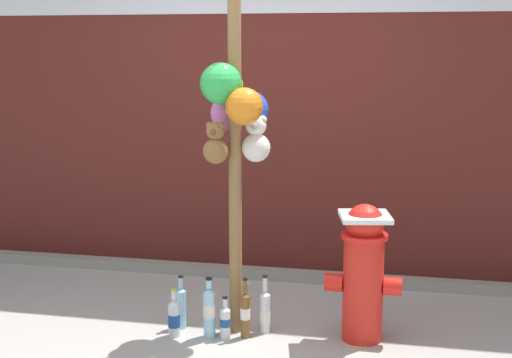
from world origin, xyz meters
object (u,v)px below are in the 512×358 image
Objects in this scene: bottle_0 at (225,321)px; fire_hydrant at (363,270)px; bottle_5 at (174,318)px; memorial_post at (235,80)px; bottle_4 at (209,311)px; bottle_2 at (245,313)px; bottle_1 at (181,306)px; bottle_3 at (265,311)px.

fire_hydrant is at bearing 10.92° from bottle_0.
fire_hydrant is 1.24m from bottle_5.
bottle_0 is at bearing -105.40° from memorial_post.
bottle_2 is at bearing 9.14° from bottle_4.
bottle_2 is at bearing 8.95° from bottle_5.
memorial_post is 8.46× the size of bottle_1.
bottle_2 is at bearing -134.08° from bottle_3.
bottle_5 is (-0.56, -0.18, -0.02)m from bottle_3.
bottle_5 is (-0.37, -0.17, -1.51)m from memorial_post.
bottle_4 reaches higher than bottle_1.
bottle_3 is at bearing 23.66° from bottle_4.
bottle_2 is at bearing -170.25° from fire_hydrant.
bottle_4 is (-0.23, -0.04, 0.01)m from bottle_2.
bottle_4 is at bearing 178.56° from bottle_0.
fire_hydrant is 0.80m from bottle_2.
bottle_1 is at bearing 154.70° from bottle_4.
bottle_4 is at bearing -170.86° from bottle_2.
bottle_4 is at bearing 8.76° from bottle_5.
bottle_2 is (-0.73, -0.13, -0.30)m from fire_hydrant.
bottle_5 is at bearing -174.45° from bottle_0.
memorial_post is at bearing 129.06° from bottle_2.
bottle_2 reaches higher than bottle_3.
bottle_4 reaches higher than bottle_5.
bottle_4 is 1.24× the size of bottle_5.
bottle_3 is at bearing 45.92° from bottle_2.
fire_hydrant is (0.81, 0.02, -1.17)m from memorial_post.
bottle_0 is 0.33m from bottle_5.
bottle_3 is (0.19, 0.01, -1.49)m from memorial_post.
bottle_4 reaches higher than bottle_3.
bottle_3 is 0.59m from bottle_5.
bottle_0 is 0.87× the size of bottle_5.
bottle_5 is at bearing -170.56° from fire_hydrant.
bottle_1 is at bearing -175.71° from bottle_3.
fire_hydrant reaches higher than bottle_0.
bottle_4 is at bearing -156.34° from bottle_3.
fire_hydrant is 2.23× the size of bottle_4.
memorial_post reaches higher than bottle_0.
bottle_0 is at bearing -1.44° from bottle_4.
bottle_4 is (-0.14, -0.14, -1.46)m from memorial_post.
bottle_2 reaches higher than bottle_5.
fire_hydrant is 0.70m from bottle_3.
bottle_3 is at bearing 17.95° from bottle_5.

